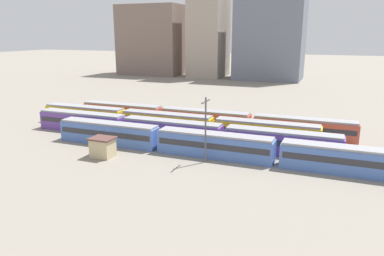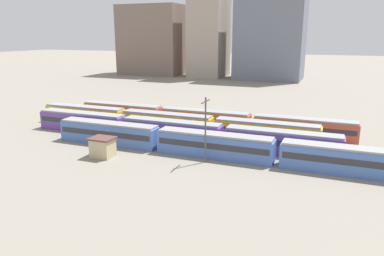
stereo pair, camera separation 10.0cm
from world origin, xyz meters
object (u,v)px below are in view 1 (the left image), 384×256
train_track_2 (167,123)px  train_track_3 (205,119)px  train_track_0 (350,160)px  catenary_pole_0 (206,127)px  signal_hut (103,147)px  train_track_1 (172,131)px

train_track_2 → train_track_3: (5.82, 5.20, 0.00)m
train_track_0 → train_track_3: (-26.05, 15.60, -0.00)m
train_track_3 → train_track_0: bearing=-30.9°
catenary_pole_0 → signal_hut: catenary_pole_0 is taller
train_track_0 → signal_hut: size_ratio=26.00×
signal_hut → train_track_0: bearing=10.2°
train_track_0 → signal_hut: (-34.73, -6.23, -0.35)m
train_track_3 → signal_hut: train_track_3 is taller
train_track_2 → train_track_3: 7.81m
train_track_0 → train_track_3: size_ratio=1.68×
train_track_0 → train_track_1: size_ratio=1.68×
train_track_0 → train_track_2: same height
train_track_1 → catenary_pole_0: catenary_pole_0 is taller
train_track_0 → train_track_3: bearing=149.1°
train_track_0 → signal_hut: bearing=-169.8°
train_track_3 → catenary_pole_0: bearing=-70.1°
train_track_0 → train_track_1: bearing=169.6°
train_track_3 → catenary_pole_0: 19.87m
train_track_2 → catenary_pole_0: bearing=-46.6°
train_track_0 → train_track_3: 30.36m
train_track_1 → train_track_3: bearing=77.1°
train_track_0 → catenary_pole_0: bearing=-171.8°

